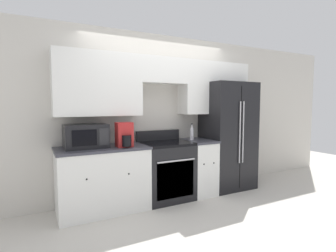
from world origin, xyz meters
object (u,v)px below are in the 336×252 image
Objects in this scene: refrigerator at (227,136)px; bottle at (192,133)px; microwave at (86,136)px; oven_range at (166,170)px.

refrigerator is 0.73m from bottle.
refrigerator is 2.42m from microwave.
oven_range is 1.33m from microwave.
refrigerator is (1.23, 0.03, 0.47)m from oven_range.
microwave is at bearing -179.78° from bottle.
bottle is (-0.73, 0.02, 0.08)m from refrigerator.
microwave is at bearing 178.03° from oven_range.
refrigerator is at bearing -1.35° from bottle.
bottle reaches higher than oven_range.
oven_range is at bearing -1.97° from microwave.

